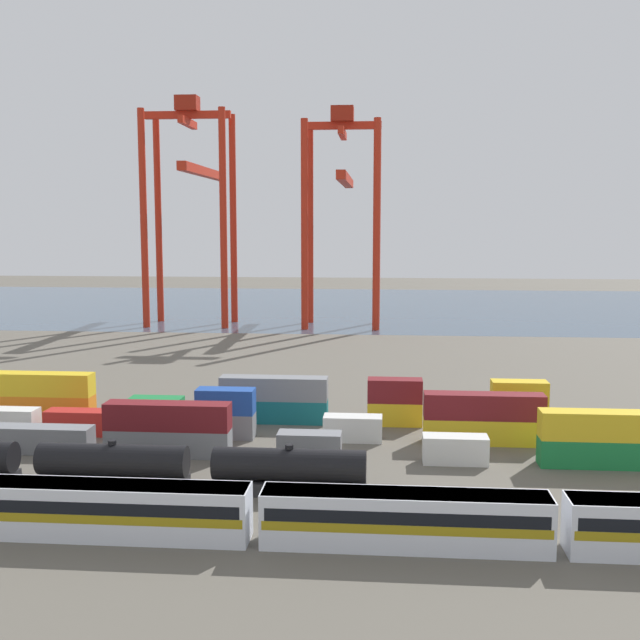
% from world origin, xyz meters
% --- Properties ---
extents(ground_plane, '(420.00, 420.00, 0.00)m').
position_xyz_m(ground_plane, '(0.00, 40.00, 0.00)').
color(ground_plane, '#5B564C').
extents(harbour_water, '(400.00, 110.00, 0.01)m').
position_xyz_m(harbour_water, '(0.00, 136.77, 0.00)').
color(harbour_water, '#384C60').
rests_on(harbour_water, ground_plane).
extents(passenger_train, '(61.53, 3.14, 3.90)m').
position_xyz_m(passenger_train, '(10.09, -21.13, 2.14)').
color(passenger_train, silver).
rests_on(passenger_train, ground_plane).
extents(freight_tank_row, '(42.71, 2.70, 4.16)m').
position_xyz_m(freight_tank_row, '(-14.18, -11.18, 1.93)').
color(freight_tank_row, '#232326').
rests_on(freight_tank_row, ground_plane).
extents(shipping_container_0, '(12.10, 2.44, 2.60)m').
position_xyz_m(shipping_container_0, '(-25.83, -1.70, 1.30)').
color(shipping_container_0, slate).
rests_on(shipping_container_0, ground_plane).
extents(shipping_container_1, '(12.10, 2.44, 2.60)m').
position_xyz_m(shipping_container_1, '(-12.13, -1.70, 1.30)').
color(shipping_container_1, slate).
rests_on(shipping_container_1, ground_plane).
extents(shipping_container_2, '(12.10, 2.44, 2.60)m').
position_xyz_m(shipping_container_2, '(-12.13, -1.70, 3.90)').
color(shipping_container_2, maroon).
rests_on(shipping_container_2, shipping_container_1).
extents(shipping_container_3, '(6.04, 2.44, 2.60)m').
position_xyz_m(shipping_container_3, '(1.57, -1.70, 1.30)').
color(shipping_container_3, slate).
rests_on(shipping_container_3, ground_plane).
extents(shipping_container_4, '(6.04, 2.44, 2.60)m').
position_xyz_m(shipping_container_4, '(15.26, -1.70, 1.30)').
color(shipping_container_4, silver).
rests_on(shipping_container_4, ground_plane).
extents(shipping_container_5, '(12.10, 2.44, 2.60)m').
position_xyz_m(shipping_container_5, '(28.96, -1.70, 1.30)').
color(shipping_container_5, '#197538').
rests_on(shipping_container_5, ground_plane).
extents(shipping_container_6, '(12.10, 2.44, 2.60)m').
position_xyz_m(shipping_container_6, '(28.96, -1.70, 3.90)').
color(shipping_container_6, gold).
rests_on(shipping_container_6, shipping_container_5).
extents(shipping_container_9, '(12.10, 2.44, 2.60)m').
position_xyz_m(shipping_container_9, '(-21.17, 5.00, 1.30)').
color(shipping_container_9, '#AD211C').
rests_on(shipping_container_9, ground_plane).
extents(shipping_container_10, '(6.04, 2.44, 2.60)m').
position_xyz_m(shipping_container_10, '(-7.88, 5.00, 1.30)').
color(shipping_container_10, slate).
rests_on(shipping_container_10, ground_plane).
extents(shipping_container_11, '(6.04, 2.44, 2.60)m').
position_xyz_m(shipping_container_11, '(-7.88, 5.00, 3.90)').
color(shipping_container_11, '#1C4299').
rests_on(shipping_container_11, shipping_container_10).
extents(shipping_container_12, '(6.04, 2.44, 2.60)m').
position_xyz_m(shipping_container_12, '(5.41, 5.00, 1.30)').
color(shipping_container_12, silver).
rests_on(shipping_container_12, ground_plane).
extents(shipping_container_13, '(12.10, 2.44, 2.60)m').
position_xyz_m(shipping_container_13, '(18.69, 5.00, 1.30)').
color(shipping_container_13, gold).
rests_on(shipping_container_13, ground_plane).
extents(shipping_container_14, '(12.10, 2.44, 2.60)m').
position_xyz_m(shipping_container_14, '(18.69, 5.00, 3.90)').
color(shipping_container_14, maroon).
rests_on(shipping_container_14, shipping_container_13).
extents(shipping_container_15, '(12.10, 2.44, 2.60)m').
position_xyz_m(shipping_container_15, '(-30.90, 11.70, 1.30)').
color(shipping_container_15, orange).
rests_on(shipping_container_15, ground_plane).
extents(shipping_container_16, '(12.10, 2.44, 2.60)m').
position_xyz_m(shipping_container_16, '(-30.90, 11.70, 3.90)').
color(shipping_container_16, gold).
rests_on(shipping_container_16, shipping_container_15).
extents(shipping_container_17, '(6.04, 2.44, 2.60)m').
position_xyz_m(shipping_container_17, '(-17.34, 11.70, 1.30)').
color(shipping_container_17, '#197538').
rests_on(shipping_container_17, ground_plane).
extents(shipping_container_18, '(12.10, 2.44, 2.60)m').
position_xyz_m(shipping_container_18, '(-3.78, 11.70, 1.30)').
color(shipping_container_18, '#146066').
rests_on(shipping_container_18, ground_plane).
extents(shipping_container_19, '(12.10, 2.44, 2.60)m').
position_xyz_m(shipping_container_19, '(-3.78, 11.70, 3.90)').
color(shipping_container_19, slate).
rests_on(shipping_container_19, shipping_container_18).
extents(shipping_container_20, '(6.04, 2.44, 2.60)m').
position_xyz_m(shipping_container_20, '(9.79, 11.70, 1.30)').
color(shipping_container_20, gold).
rests_on(shipping_container_20, ground_plane).
extents(shipping_container_21, '(6.04, 2.44, 2.60)m').
position_xyz_m(shipping_container_21, '(9.79, 11.70, 3.90)').
color(shipping_container_21, maroon).
rests_on(shipping_container_21, shipping_container_20).
extents(shipping_container_22, '(6.04, 2.44, 2.60)m').
position_xyz_m(shipping_container_22, '(23.35, 11.70, 1.30)').
color(shipping_container_22, '#AD211C').
rests_on(shipping_container_22, ground_plane).
extents(shipping_container_23, '(6.04, 2.44, 2.60)m').
position_xyz_m(shipping_container_23, '(23.35, 11.70, 3.90)').
color(shipping_container_23, gold).
rests_on(shipping_container_23, shipping_container_22).
extents(gantry_crane_west, '(18.90, 41.40, 49.73)m').
position_xyz_m(gantry_crane_west, '(-34.41, 98.33, 29.93)').
color(gantry_crane_west, red).
rests_on(gantry_crane_west, ground_plane).
extents(gantry_crane_central, '(16.68, 40.36, 47.12)m').
position_xyz_m(gantry_crane_central, '(-0.83, 98.19, 28.35)').
color(gantry_crane_central, red).
rests_on(gantry_crane_central, ground_plane).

